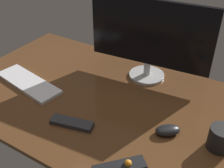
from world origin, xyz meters
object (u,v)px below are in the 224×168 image
at_px(media_remote, 120,167).
at_px(coffee_mug, 220,138).
at_px(monitor, 150,38).
at_px(computer_mouse, 168,130).
at_px(tv_remote, 71,123).
at_px(keyboard, 28,83).

distance_m(media_remote, coffee_mug, 0.38).
bearing_deg(monitor, coffee_mug, -40.15).
bearing_deg(media_remote, monitor, 59.97).
height_order(computer_mouse, media_remote, media_remote).
bearing_deg(coffee_mug, computer_mouse, -171.07).
xyz_separation_m(monitor, coffee_mug, (0.44, -0.30, -0.17)).
bearing_deg(monitor, media_remote, -77.95).
height_order(monitor, tv_remote, monitor).
xyz_separation_m(media_remote, tv_remote, (-0.28, 0.09, -0.00)).
distance_m(keyboard, tv_remote, 0.38).
xyz_separation_m(keyboard, media_remote, (0.64, -0.21, 0.00)).
relative_size(media_remote, coffee_mug, 1.87).
xyz_separation_m(media_remote, coffee_mug, (0.26, 0.27, 0.04)).
height_order(media_remote, tv_remote, media_remote).
distance_m(computer_mouse, coffee_mug, 0.19).
bearing_deg(computer_mouse, tv_remote, 163.34).
xyz_separation_m(tv_remote, coffee_mug, (0.54, 0.18, 0.04)).
distance_m(monitor, coffee_mug, 0.56).
bearing_deg(keyboard, coffee_mug, 13.82).
bearing_deg(tv_remote, coffee_mug, 5.52).
height_order(monitor, keyboard, monitor).
height_order(monitor, computer_mouse, monitor).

